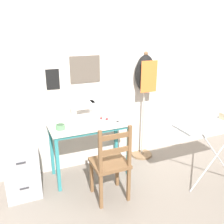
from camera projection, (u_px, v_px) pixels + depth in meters
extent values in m
plane|color=gray|center=(97.00, 183.00, 3.25)|extent=(14.00, 14.00, 0.00)
cube|color=silver|center=(81.00, 79.00, 3.31)|extent=(10.00, 0.05, 2.55)
cube|color=brown|center=(85.00, 69.00, 3.26)|extent=(0.41, 0.02, 0.35)
cube|color=black|center=(53.00, 79.00, 3.14)|extent=(0.17, 0.01, 0.26)
cube|color=silver|center=(89.00, 124.00, 3.22)|extent=(1.02, 0.49, 0.02)
cube|color=teal|center=(94.00, 132.00, 3.05)|extent=(0.94, 0.03, 0.04)
cube|color=teal|center=(58.00, 165.00, 2.99)|extent=(0.04, 0.04, 0.73)
cube|color=teal|center=(128.00, 150.00, 3.34)|extent=(0.04, 0.04, 0.73)
cube|color=teal|center=(52.00, 150.00, 3.34)|extent=(0.04, 0.04, 0.73)
cube|color=teal|center=(116.00, 138.00, 3.69)|extent=(0.04, 0.04, 0.73)
cube|color=white|center=(85.00, 118.00, 3.27)|extent=(0.34, 0.18, 0.08)
cube|color=white|center=(94.00, 108.00, 3.27)|extent=(0.09, 0.16, 0.18)
cube|color=white|center=(83.00, 105.00, 3.20)|extent=(0.29, 0.14, 0.07)
cube|color=white|center=(74.00, 113.00, 3.18)|extent=(0.04, 0.10, 0.11)
cylinder|color=#B22D2D|center=(98.00, 107.00, 3.29)|extent=(0.02, 0.06, 0.06)
cylinder|color=#99999E|center=(94.00, 100.00, 3.24)|extent=(0.01, 0.01, 0.02)
cylinder|color=#56895B|center=(60.00, 127.00, 3.02)|extent=(0.12, 0.12, 0.06)
cylinder|color=#2F4B32|center=(60.00, 125.00, 3.01)|extent=(0.09, 0.09, 0.01)
cube|color=silver|center=(118.00, 120.00, 3.33)|extent=(0.07, 0.11, 0.00)
cube|color=silver|center=(119.00, 120.00, 3.32)|extent=(0.09, 0.09, 0.00)
torus|color=black|center=(118.00, 122.00, 3.26)|extent=(0.03, 0.03, 0.01)
torus|color=black|center=(117.00, 122.00, 3.26)|extent=(0.03, 0.03, 0.01)
cylinder|color=red|center=(101.00, 118.00, 3.35)|extent=(0.03, 0.03, 0.04)
cylinder|color=beige|center=(101.00, 117.00, 3.34)|extent=(0.04, 0.04, 0.00)
cylinder|color=beige|center=(101.00, 119.00, 3.35)|extent=(0.04, 0.04, 0.00)
cylinder|color=red|center=(107.00, 119.00, 3.31)|extent=(0.03, 0.03, 0.04)
cylinder|color=beige|center=(107.00, 117.00, 3.31)|extent=(0.04, 0.04, 0.00)
cylinder|color=beige|center=(107.00, 120.00, 3.32)|extent=(0.04, 0.04, 0.00)
cylinder|color=silver|center=(109.00, 117.00, 3.40)|extent=(0.03, 0.03, 0.04)
cylinder|color=beige|center=(109.00, 115.00, 3.39)|extent=(0.04, 0.04, 0.00)
cylinder|color=beige|center=(109.00, 118.00, 3.40)|extent=(0.04, 0.04, 0.00)
cube|color=brown|center=(110.00, 163.00, 2.87)|extent=(0.40, 0.38, 0.04)
cube|color=brown|center=(92.00, 176.00, 3.02)|extent=(0.04, 0.04, 0.43)
cube|color=brown|center=(117.00, 170.00, 3.15)|extent=(0.04, 0.04, 0.43)
cube|color=brown|center=(101.00, 192.00, 2.74)|extent=(0.04, 0.04, 0.43)
cube|color=brown|center=(129.00, 185.00, 2.87)|extent=(0.04, 0.04, 0.43)
cube|color=brown|center=(100.00, 152.00, 2.58)|extent=(0.04, 0.04, 0.48)
cube|color=brown|center=(130.00, 146.00, 2.71)|extent=(0.04, 0.04, 0.48)
cube|color=brown|center=(115.00, 136.00, 2.60)|extent=(0.34, 0.02, 0.06)
cube|color=brown|center=(115.00, 151.00, 2.65)|extent=(0.34, 0.02, 0.06)
cube|color=#B7B7BC|center=(21.00, 165.00, 2.98)|extent=(0.39, 0.48, 0.74)
cube|color=#A8A8AD|center=(21.00, 163.00, 2.71)|extent=(0.36, 0.01, 0.27)
cube|color=#333338|center=(21.00, 163.00, 2.70)|extent=(0.10, 0.01, 0.02)
cube|color=#A8A8AD|center=(24.00, 188.00, 2.82)|extent=(0.36, 0.01, 0.27)
cube|color=#333338|center=(24.00, 188.00, 2.81)|extent=(0.10, 0.01, 0.02)
cylinder|color=#846647|center=(142.00, 154.00, 3.95)|extent=(0.32, 0.32, 0.03)
cylinder|color=#ADA89E|center=(143.00, 121.00, 3.77)|extent=(0.03, 0.03, 1.09)
ellipsoid|color=black|center=(145.00, 73.00, 3.53)|extent=(0.29, 0.21, 0.52)
sphere|color=brown|center=(146.00, 54.00, 3.43)|extent=(0.06, 0.06, 0.06)
cube|color=orange|center=(149.00, 77.00, 3.44)|extent=(0.25, 0.01, 0.44)
cube|color=#ADB2B7|center=(222.00, 122.00, 2.93)|extent=(1.19, 0.32, 0.02)
cylinder|color=#B7B7BC|center=(217.00, 155.00, 3.08)|extent=(0.73, 0.02, 0.87)
cylinder|color=#B7B7BC|center=(217.00, 155.00, 3.08)|extent=(0.73, 0.02, 0.87)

